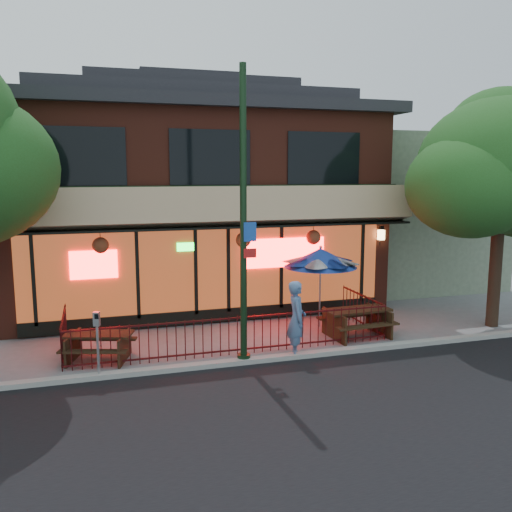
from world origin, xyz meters
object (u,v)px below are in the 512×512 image
Objects in this scene: street_light at (244,234)px; picnic_table_right at (357,318)px; patio_umbrella at (321,258)px; picnic_table_left at (99,343)px; pedestrian at (297,319)px; street_tree_right at (502,159)px; parking_meter_near at (97,334)px.

street_light reaches higher than picnic_table_right.
street_light reaches higher than patio_umbrella.
picnic_table_left is 4.90m from pedestrian.
street_tree_right is 3.65× the size of pedestrian.
street_tree_right is 12.27m from picnic_table_left.
street_light is 3.99m from parking_meter_near.
street_light is at bearing -172.99° from street_tree_right.
parking_meter_near is (-6.37, -2.38, -1.05)m from patio_umbrella.
street_light is 2.59m from pedestrian.
picnic_table_right is (-4.44, 0.11, -4.44)m from street_tree_right.
picnic_table_right is (3.60, 1.10, -2.63)m from street_light.
picnic_table_left is 1.35m from parking_meter_near.
picnic_table_right is (6.97, -0.04, 0.06)m from picnic_table_left.
parking_meter_near reaches higher than picnic_table_right.
parking_meter_near is at bearing 104.05° from pedestrian.
picnic_table_left is 1.25× the size of parking_meter_near.
picnic_table_right is at bearing 17.04° from street_light.
pedestrian is at bearing 2.20° from street_light.
pedestrian is 1.25× the size of parking_meter_near.
street_tree_right is at bearing -1.47° from picnic_table_right.
picnic_table_left is (-11.41, 0.15, -4.50)m from street_tree_right.
picnic_table_right reaches higher than picnic_table_left.
street_light is 1.00× the size of street_tree_right.
pedestrian is (1.38, 0.05, -2.19)m from street_light.
pedestrian is (-1.60, -2.25, -1.13)m from patio_umbrella.
street_light is at bearing 104.69° from pedestrian.
street_tree_right is 5.96m from patio_umbrella.
street_tree_right reaches higher than street_light.
street_light is 8.30m from street_tree_right.
street_tree_right reaches higher than picnic_table_left.
patio_umbrella is 6.88m from parking_meter_near.
patio_umbrella reaches higher than picnic_table_left.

